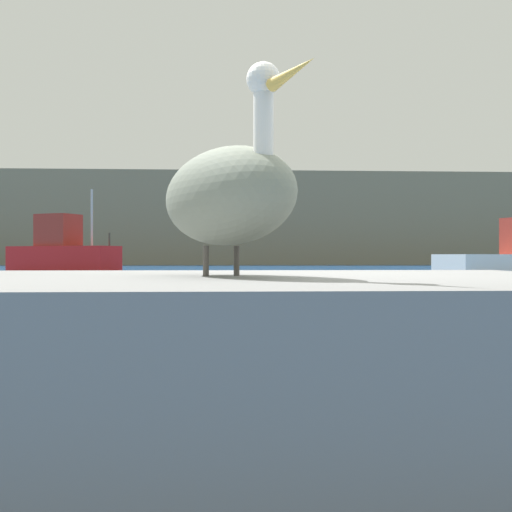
{
  "coord_description": "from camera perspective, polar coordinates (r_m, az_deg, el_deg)",
  "views": [
    {
      "loc": [
        -0.7,
        -3.68,
        0.91
      ],
      "look_at": [
        0.67,
        21.84,
        0.9
      ],
      "focal_mm": 44.22,
      "sensor_mm": 36.0,
      "label": 1
    }
  ],
  "objects": [
    {
      "name": "ground_plane",
      "position": [
        3.85,
        7.68,
        -13.61
      ],
      "size": [
        260.0,
        260.0,
        0.0
      ],
      "primitive_type": "plane",
      "color": "#194C93"
    },
    {
      "name": "hillside_backdrop",
      "position": [
        67.8,
        -2.47,
        3.19
      ],
      "size": [
        140.0,
        12.43,
        9.29
      ],
      "primitive_type": "cube",
      "color": "#7F755B",
      "rests_on": "ground"
    },
    {
      "name": "pier_dock",
      "position": [
        3.17,
        -2.72,
        -9.14
      ],
      "size": [
        3.86,
        2.66,
        0.81
      ],
      "primitive_type": "cube",
      "color": "gray",
      "rests_on": "ground"
    },
    {
      "name": "pelican",
      "position": [
        3.14,
        -2.62,
        5.59
      ],
      "size": [
        0.91,
        1.31,
        0.96
      ],
      "rotation": [
        0.0,
        0.0,
        -1.12
      ],
      "color": "gray",
      "rests_on": "pier_dock"
    },
    {
      "name": "fishing_boat_red",
      "position": [
        36.2,
        -17.12,
        0.35
      ],
      "size": [
        6.56,
        4.55,
        4.48
      ],
      "rotation": [
        0.0,
        0.0,
        -0.45
      ],
      "color": "red",
      "rests_on": "ground"
    }
  ]
}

